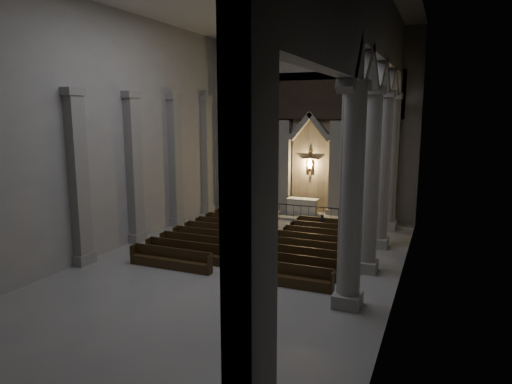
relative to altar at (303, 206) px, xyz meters
The scene contains 11 objects.
room 12.88m from the altar, 88.77° to the right, with size 24.00×24.10×12.00m.
sanctuary_wall 5.98m from the altar, 71.17° to the left, with size 14.00×0.77×12.00m.
right_arcade 13.22m from the altar, 58.96° to the right, with size 1.00×24.00×12.00m.
left_pilasters 10.34m from the altar, 131.55° to the right, with size 0.60×13.00×8.03m.
sanctuary_step 0.70m from the altar, 47.62° to the right, with size 8.50×2.60×0.15m, color gray.
altar is the anchor object (origin of this frame).
altar_rail 1.15m from the altar, 78.33° to the right, with size 5.08×0.09×1.00m.
candle_stand_left 2.86m from the altar, 142.74° to the right, with size 0.25×0.25×1.48m.
candle_stand_right 3.73m from the altar, 16.75° to the right, with size 0.26×0.26×1.55m.
pews 8.12m from the altar, 88.36° to the right, with size 9.50×8.86×0.91m.
worshipper 4.43m from the altar, 58.51° to the right, with size 0.40×0.26×1.09m, color black.
Camera 1 is at (8.42, -18.18, 7.00)m, focal length 32.00 mm.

